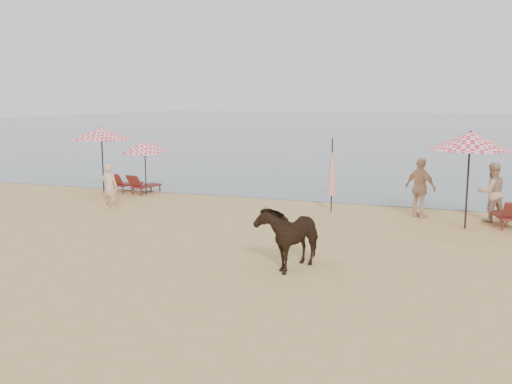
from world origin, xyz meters
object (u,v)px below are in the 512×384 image
(umbrella_open_left_b, at_px, (145,146))
(umbrella_closed_right, at_px, (332,170))
(lounger_cluster_left, at_px, (133,184))
(beachgoer_right_b, at_px, (420,188))
(beachgoer_right_a, at_px, (492,192))
(cow, at_px, (290,235))
(beachgoer_left, at_px, (110,187))
(umbrella_closed_left, at_px, (332,160))
(umbrella_open_left_a, at_px, (101,133))
(umbrella_open_right, at_px, (470,141))

(umbrella_open_left_b, bearing_deg, umbrella_closed_right, -13.15)
(umbrella_open_left_b, bearing_deg, lounger_cluster_left, 172.96)
(umbrella_open_left_b, xyz_separation_m, beachgoer_right_b, (10.14, -0.98, -0.91))
(beachgoer_right_a, bearing_deg, umbrella_open_left_b, -30.32)
(cow, distance_m, beachgoer_right_b, 6.77)
(lounger_cluster_left, relative_size, umbrella_open_left_b, 0.82)
(lounger_cluster_left, bearing_deg, beachgoer_left, -60.06)
(umbrella_closed_left, xyz_separation_m, cow, (1.20, -9.68, -0.62))
(cow, bearing_deg, umbrella_open_left_a, 159.90)
(umbrella_open_left_a, distance_m, cow, 12.08)
(umbrella_open_left_b, xyz_separation_m, umbrella_closed_right, (7.40, -0.98, -0.49))
(umbrella_closed_right, bearing_deg, cow, -85.63)
(umbrella_closed_right, height_order, cow, umbrella_closed_right)
(umbrella_open_left_a, xyz_separation_m, umbrella_closed_right, (9.14, -0.75, -0.95))
(lounger_cluster_left, distance_m, umbrella_open_right, 12.39)
(umbrella_closed_left, bearing_deg, lounger_cluster_left, -162.33)
(umbrella_open_left_b, height_order, umbrella_closed_right, umbrella_closed_right)
(umbrella_open_right, height_order, cow, umbrella_open_right)
(beachgoer_left, bearing_deg, umbrella_open_right, -175.44)
(umbrella_open_left_b, distance_m, beachgoer_right_a, 12.23)
(umbrella_closed_right, relative_size, beachgoer_right_b, 1.18)
(beachgoer_left, bearing_deg, beachgoer_right_b, -168.06)
(cow, bearing_deg, beachgoer_right_a, 73.07)
(umbrella_open_right, relative_size, cow, 1.63)
(umbrella_open_left_b, distance_m, beachgoer_right_b, 10.23)
(umbrella_open_left_b, xyz_separation_m, umbrella_closed_left, (6.68, 2.32, -0.50))
(umbrella_closed_right, bearing_deg, lounger_cluster_left, 172.89)
(umbrella_open_left_b, relative_size, beachgoer_right_b, 1.15)
(umbrella_open_left_a, distance_m, umbrella_closed_left, 8.86)
(umbrella_closed_right, bearing_deg, umbrella_closed_left, 102.24)
(beachgoer_left, relative_size, beachgoer_right_b, 0.83)
(umbrella_open_left_a, relative_size, umbrella_open_right, 0.93)
(umbrella_open_left_a, xyz_separation_m, umbrella_open_right, (13.21, -1.90, 0.17))
(umbrella_open_right, xyz_separation_m, beachgoer_left, (-10.92, -1.04, -1.70))
(umbrella_open_left_a, xyz_separation_m, beachgoer_left, (2.28, -2.94, -1.53))
(umbrella_open_left_a, distance_m, umbrella_open_left_b, 1.82)
(umbrella_open_right, bearing_deg, umbrella_open_left_a, 155.26)
(umbrella_open_left_b, bearing_deg, beachgoer_left, -85.93)
(lounger_cluster_left, bearing_deg, cow, -30.23)
(umbrella_open_left_a, distance_m, umbrella_open_right, 13.34)
(umbrella_open_right, height_order, beachgoer_left, umbrella_open_right)
(umbrella_closed_right, xyz_separation_m, beachgoer_right_b, (2.75, -0.01, -0.42))
(lounger_cluster_left, xyz_separation_m, umbrella_open_right, (12.02, -2.14, 2.09))
(umbrella_closed_left, bearing_deg, beachgoer_left, -138.22)
(umbrella_closed_right, height_order, beachgoer_right_b, umbrella_closed_right)
(umbrella_open_left_b, bearing_deg, umbrella_open_left_a, -178.10)
(umbrella_open_left_b, xyz_separation_m, beachgoer_right_a, (12.16, -0.86, -0.95))
(umbrella_closed_right, distance_m, beachgoer_right_a, 4.79)
(lounger_cluster_left, bearing_deg, umbrella_open_left_b, 9.47)
(umbrella_closed_right, bearing_deg, umbrella_open_left_b, 172.47)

